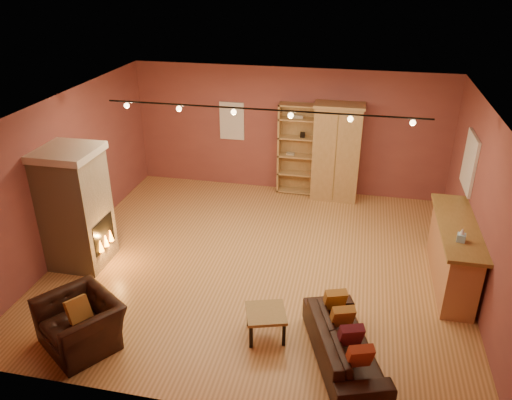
% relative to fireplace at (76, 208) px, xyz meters
% --- Properties ---
extents(floor, '(7.00, 7.00, 0.00)m').
position_rel_fireplace_xyz_m(floor, '(3.04, 0.60, -1.06)').
color(floor, '#A56E3A').
rests_on(floor, ground).
extents(ceiling, '(7.00, 7.00, 0.00)m').
position_rel_fireplace_xyz_m(ceiling, '(3.04, 0.60, 1.74)').
color(ceiling, brown).
rests_on(ceiling, back_wall).
extents(back_wall, '(7.00, 0.02, 2.80)m').
position_rel_fireplace_xyz_m(back_wall, '(3.04, 3.85, 0.34)').
color(back_wall, brown).
rests_on(back_wall, floor).
extents(left_wall, '(0.02, 6.50, 2.80)m').
position_rel_fireplace_xyz_m(left_wall, '(-0.46, 0.60, 0.34)').
color(left_wall, brown).
rests_on(left_wall, floor).
extents(right_wall, '(0.02, 6.50, 2.80)m').
position_rel_fireplace_xyz_m(right_wall, '(6.54, 0.60, 0.34)').
color(right_wall, brown).
rests_on(right_wall, floor).
extents(fireplace, '(1.01, 0.98, 2.12)m').
position_rel_fireplace_xyz_m(fireplace, '(0.00, 0.00, 0.00)').
color(fireplace, tan).
rests_on(fireplace, floor).
extents(back_window, '(0.56, 0.04, 0.86)m').
position_rel_fireplace_xyz_m(back_window, '(1.74, 3.83, 0.49)').
color(back_window, silver).
rests_on(back_window, back_wall).
extents(bookcase, '(0.84, 0.33, 2.06)m').
position_rel_fireplace_xyz_m(bookcase, '(3.26, 3.74, -0.01)').
color(bookcase, tan).
rests_on(bookcase, floor).
extents(armoire, '(1.06, 0.61, 2.15)m').
position_rel_fireplace_xyz_m(armoire, '(4.13, 3.58, 0.02)').
color(armoire, tan).
rests_on(armoire, floor).
extents(bar_counter, '(0.60, 2.25, 1.08)m').
position_rel_fireplace_xyz_m(bar_counter, '(6.24, 0.70, -0.51)').
color(bar_counter, tan).
rests_on(bar_counter, floor).
extents(tissue_box, '(0.15, 0.15, 0.23)m').
position_rel_fireplace_xyz_m(tissue_box, '(6.19, 0.16, 0.11)').
color(tissue_box, '#95CFEF').
rests_on(tissue_box, bar_counter).
extents(right_window, '(0.05, 0.90, 1.00)m').
position_rel_fireplace_xyz_m(right_window, '(6.51, 2.00, 0.59)').
color(right_window, silver).
rests_on(right_window, right_wall).
extents(loveseat, '(1.12, 1.92, 0.77)m').
position_rel_fireplace_xyz_m(loveseat, '(4.63, -1.51, -0.68)').
color(loveseat, black).
rests_on(loveseat, floor).
extents(armchair, '(1.26, 1.17, 0.93)m').
position_rel_fireplace_xyz_m(armchair, '(1.06, -1.92, -0.60)').
color(armchair, black).
rests_on(armchair, floor).
extents(coffee_table, '(0.68, 0.68, 0.41)m').
position_rel_fireplace_xyz_m(coffee_table, '(3.52, -1.24, -0.71)').
color(coffee_table, olive).
rests_on(coffee_table, floor).
extents(track_rail, '(5.20, 0.09, 0.13)m').
position_rel_fireplace_xyz_m(track_rail, '(3.04, 0.80, 1.63)').
color(track_rail, black).
rests_on(track_rail, ceiling).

